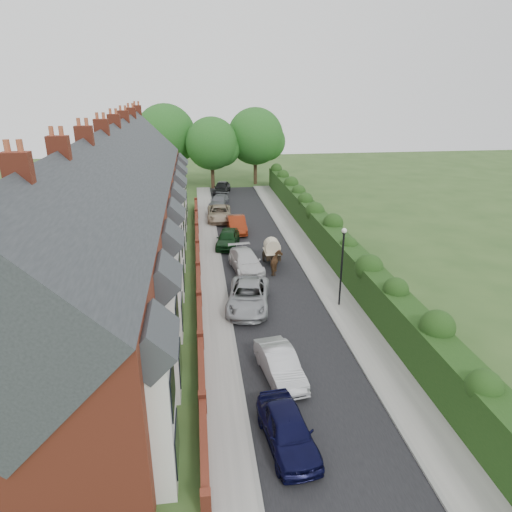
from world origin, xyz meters
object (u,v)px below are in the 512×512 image
at_px(car_green, 228,238).
at_px(car_red, 237,224).
at_px(car_silver_a, 280,365).
at_px(car_silver_b, 248,296).
at_px(car_beige, 219,213).
at_px(car_grey, 219,201).
at_px(car_navy, 288,429).
at_px(horse_cart, 272,249).
at_px(car_white, 246,262).
at_px(car_black, 222,187).
at_px(lamppost, 342,257).
at_px(horse, 277,263).

distance_m(car_green, car_red, 4.21).
relative_size(car_silver_a, car_silver_b, 0.78).
height_order(car_beige, car_grey, car_beige).
bearing_deg(car_navy, horse_cart, 76.11).
bearing_deg(car_white, car_silver_b, -101.76).
height_order(car_beige, car_black, car_black).
distance_m(lamppost, horse_cart, 8.63).
relative_size(lamppost, car_black, 1.18).
height_order(lamppost, car_red, lamppost).
bearing_deg(car_silver_b, car_silver_a, -74.71).
relative_size(lamppost, car_silver_a, 1.22).
height_order(car_green, horse_cart, horse_cart).
distance_m(car_silver_b, horse_cart, 7.70).
bearing_deg(car_green, horse_cart, -43.11).
bearing_deg(car_grey, car_white, -73.63).
height_order(car_green, car_red, car_red).
bearing_deg(lamppost, car_black, 99.39).
distance_m(car_white, car_black, 26.16).
xyz_separation_m(lamppost, horse_cart, (-3.01, 7.80, -2.14)).
height_order(car_beige, horse, horse).
bearing_deg(car_navy, car_grey, 84.59).
xyz_separation_m(car_silver_a, car_silver_b, (-0.65, 7.44, 0.06)).
xyz_separation_m(car_white, horse, (2.18, -0.83, 0.07)).
relative_size(car_navy, horse, 2.26).
distance_m(lamppost, car_silver_b, 6.26).
bearing_deg(horse_cart, car_green, 125.46).
relative_size(lamppost, car_white, 1.03).
distance_m(car_silver_a, horse, 12.78).
distance_m(lamppost, car_black, 33.30).
distance_m(lamppost, car_green, 13.90).
bearing_deg(car_beige, car_silver_a, -85.27).
relative_size(car_white, horse_cart, 1.78).
distance_m(car_navy, car_white, 17.80).
distance_m(car_beige, horse, 15.02).
distance_m(car_red, horse, 10.67).
bearing_deg(car_green, horse, -52.61).
xyz_separation_m(car_navy, car_silver_b, (-0.16, 11.79, 0.03)).
bearing_deg(horse_cart, car_silver_b, -110.42).
xyz_separation_m(horse, horse_cart, (0.00, 2.04, 0.36)).
xyz_separation_m(lamppost, horse, (-3.01, 5.77, -2.50)).
height_order(lamppost, horse, lamppost).
distance_m(car_navy, car_grey, 37.12).
relative_size(car_silver_b, car_black, 1.24).
xyz_separation_m(car_green, car_beige, (-0.26, 8.20, -0.01)).
bearing_deg(car_white, car_navy, -98.09).
bearing_deg(car_red, car_white, -92.30).
xyz_separation_m(car_silver_a, car_red, (0.04, 23.10, 0.05)).
relative_size(car_green, car_beige, 0.83).
bearing_deg(horse_cart, horse, -90.00).
relative_size(car_red, horse, 2.40).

